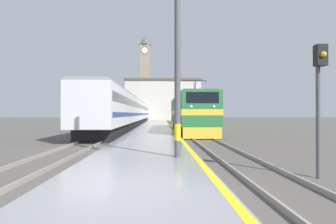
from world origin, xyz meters
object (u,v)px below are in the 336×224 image
Objects in this scene: catenary_mast at (181,41)px; clock_tower at (145,76)px; locomotive_train at (190,113)px; passenger_train at (132,112)px; signal_post at (319,89)px.

clock_tower reaches higher than catenary_mast.
catenary_mast is at bearing -97.73° from locomotive_train.
clock_tower is at bearing 97.43° from locomotive_train.
passenger_train is at bearing -89.57° from clock_tower.
locomotive_train is 60.36m from clock_tower.
clock_tower is 78.74m from signal_post.
catenary_mast is at bearing -81.19° from passenger_train.
clock_tower is 7.05× the size of signal_post.
signal_post is (9.16, -77.35, -11.51)m from clock_tower.
catenary_mast is 2.17× the size of signal_post.
clock_tower reaches higher than passenger_train.
clock_tower is (-0.32, 42.42, 11.90)m from passenger_train.
clock_tower is at bearing 96.76° from signal_post.
locomotive_train is 1.92× the size of catenary_mast.
locomotive_train is at bearing 82.27° from catenary_mast.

